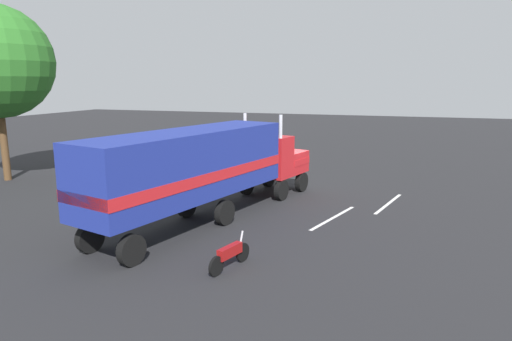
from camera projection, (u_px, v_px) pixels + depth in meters
name	position (u px, v px, depth m)	size (l,w,h in m)	color
ground_plane	(286.00, 189.00, 26.07)	(120.00, 120.00, 0.00)	#232326
lane_stripe_near	(333.00, 218.00, 20.54)	(4.40, 0.16, 0.01)	silver
lane_stripe_mid	(388.00, 204.00, 22.91)	(4.40, 0.16, 0.01)	silver
semi_truck	(206.00, 165.00, 19.75)	(14.32, 6.02, 4.50)	red
person_bystander	(207.00, 181.00, 24.15)	(0.40, 0.48, 1.63)	black
motorcycle	(230.00, 255.00, 14.92)	(2.06, 0.67, 1.12)	black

